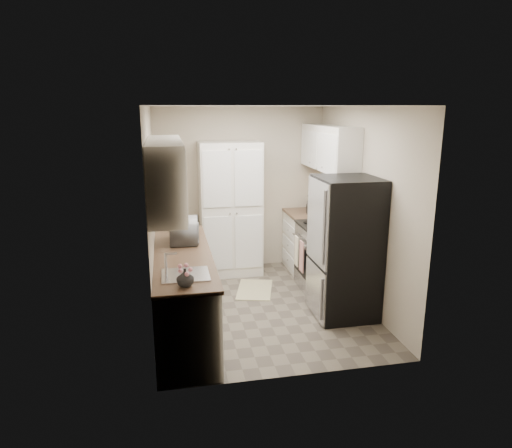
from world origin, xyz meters
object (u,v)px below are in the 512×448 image
Objects in this scene: refrigerator at (346,248)px; microwave at (185,231)px; electric_range at (324,257)px; wine_bottle at (177,220)px; pantry_cabinet at (230,209)px; toaster_oven at (315,207)px.

refrigerator is 1.93m from microwave.
wine_bottle is at bearing 176.47° from electric_range.
pantry_cabinet is 1.30m from toaster_oven.
pantry_cabinet is 1.58m from electric_range.
refrigerator is at bearing -25.23° from wine_bottle.
wine_bottle reaches higher than electric_range.
electric_range is at bearing -38.22° from pantry_cabinet.
pantry_cabinet is 4.09× the size of microwave.
refrigerator is 5.94× the size of wine_bottle.
electric_range is 0.66× the size of refrigerator.
refrigerator reaches higher than electric_range.
toaster_oven is at bearing -5.99° from pantry_cabinet.
pantry_cabinet is 2.07m from refrigerator.
wine_bottle is (-0.82, -0.80, 0.06)m from pantry_cabinet.
microwave is (-0.74, -1.32, 0.06)m from pantry_cabinet.
microwave is (-1.91, -0.39, 0.58)m from electric_range.
toaster_oven is (0.15, 1.59, 0.16)m from refrigerator.
pantry_cabinet is 6.15× the size of toaster_oven.
electric_range is at bearing -3.53° from wine_bottle.
toaster_oven is at bearing 17.55° from wine_bottle.
wine_bottle is at bearing -140.35° from toaster_oven.
toaster_oven is at bearing 84.61° from refrigerator.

